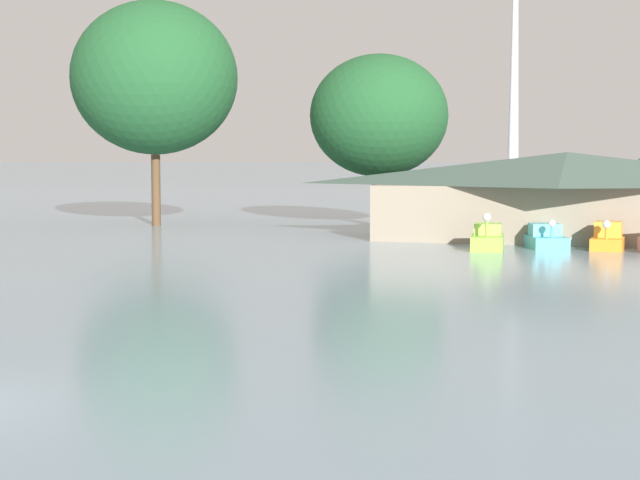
{
  "coord_description": "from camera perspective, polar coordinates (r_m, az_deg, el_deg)",
  "views": [
    {
      "loc": [
        11.47,
        -13.88,
        4.22
      ],
      "look_at": [
        1.95,
        17.35,
        1.58
      ],
      "focal_mm": 57.13,
      "sensor_mm": 36.0,
      "label": 1
    }
  ],
  "objects": [
    {
      "name": "pedal_boat_lime",
      "position": [
        47.43,
        9.36,
        0.05
      ],
      "size": [
        1.72,
        3.11,
        1.76
      ],
      "rotation": [
        0.0,
        0.0,
        -1.47
      ],
      "color": "#8CCC3F",
      "rests_on": "ground"
    },
    {
      "name": "pedal_boat_orange",
      "position": [
        48.62,
        15.82,
        0.07
      ],
      "size": [
        1.55,
        2.34,
        1.42
      ],
      "rotation": [
        0.0,
        0.0,
        -1.63
      ],
      "color": "orange",
      "rests_on": "ground"
    },
    {
      "name": "pedal_boat_cyan",
      "position": [
        49.1,
        12.54,
        0.1
      ],
      "size": [
        2.35,
        3.2,
        1.39
      ],
      "rotation": [
        0.0,
        0.0,
        -1.27
      ],
      "color": "#4CB7CC",
      "rests_on": "ground"
    },
    {
      "name": "boathouse",
      "position": [
        53.89,
        13.64,
        2.53
      ],
      "size": [
        20.32,
        9.19,
        4.52
      ],
      "color": "gray",
      "rests_on": "ground"
    },
    {
      "name": "shoreline_tree_tall_left",
      "position": [
        64.74,
        -9.25,
        8.95
      ],
      "size": [
        10.33,
        10.33,
        13.94
      ],
      "color": "brown",
      "rests_on": "ground"
    },
    {
      "name": "shoreline_tree_mid",
      "position": [
        63.54,
        3.32,
        6.96
      ],
      "size": [
        8.57,
        8.57,
        10.63
      ],
      "color": "brown",
      "rests_on": "ground"
    }
  ]
}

